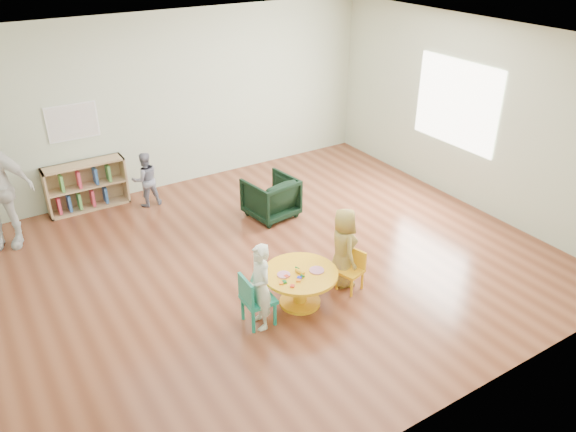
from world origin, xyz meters
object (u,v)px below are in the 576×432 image
(kid_chair_right, at_px, (352,269))
(armchair, at_px, (271,197))
(child_left, at_px, (260,287))
(bookshelf, at_px, (85,186))
(activity_table, at_px, (300,282))
(toddler, at_px, (146,179))
(kid_chair_left, at_px, (255,299))
(child_right, at_px, (343,247))

(kid_chair_right, relative_size, armchair, 0.74)
(armchair, relative_size, child_left, 0.67)
(bookshelf, height_order, armchair, bookshelf)
(activity_table, distance_m, toddler, 3.46)
(activity_table, distance_m, kid_chair_left, 0.63)
(child_left, bearing_deg, activity_table, 106.04)
(activity_table, relative_size, kid_chair_right, 1.71)
(child_left, xyz_separation_m, toddler, (-0.04, 3.50, -0.07))
(kid_chair_right, xyz_separation_m, child_right, (-0.03, 0.15, 0.23))
(child_left, bearing_deg, toddler, -172.76)
(toddler, bearing_deg, kid_chair_left, 92.46)
(kid_chair_left, height_order, child_left, child_left)
(armchair, bearing_deg, child_right, 77.50)
(kid_chair_left, height_order, child_right, child_right)
(kid_chair_right, relative_size, bookshelf, 0.42)
(kid_chair_left, bearing_deg, child_right, 97.72)
(kid_chair_right, height_order, toddler, toddler)
(armchair, relative_size, child_right, 0.68)
(kid_chair_left, xyz_separation_m, toddler, (-0.00, 3.45, 0.10))
(activity_table, xyz_separation_m, bookshelf, (-1.45, 3.81, 0.06))
(activity_table, bearing_deg, kid_chair_left, -176.12)
(child_left, bearing_deg, kid_chair_right, 97.85)
(kid_chair_left, distance_m, armchair, 2.55)
(toddler, bearing_deg, child_right, 113.73)
(armchair, distance_m, toddler, 1.98)
(kid_chair_left, xyz_separation_m, child_left, (0.04, -0.06, 0.18))
(child_right, height_order, toddler, child_right)
(child_right, bearing_deg, kid_chair_right, -152.07)
(kid_chair_left, relative_size, child_left, 0.61)
(kid_chair_left, relative_size, kid_chair_right, 1.22)
(activity_table, relative_size, child_left, 0.85)
(activity_table, xyz_separation_m, armchair, (0.82, 2.06, 0.01))
(bookshelf, xyz_separation_m, toddler, (0.82, -0.41, 0.07))
(kid_chair_left, relative_size, child_right, 0.61)
(bookshelf, distance_m, armchair, 2.87)
(bookshelf, distance_m, child_left, 4.01)
(child_right, relative_size, toddler, 1.16)
(kid_chair_right, xyz_separation_m, toddler, (-1.33, 3.47, 0.16))
(kid_chair_left, distance_m, toddler, 3.45)
(activity_table, xyz_separation_m, child_left, (-0.58, -0.10, 0.21))
(kid_chair_left, bearing_deg, bookshelf, -165.67)
(child_right, distance_m, toddler, 3.57)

